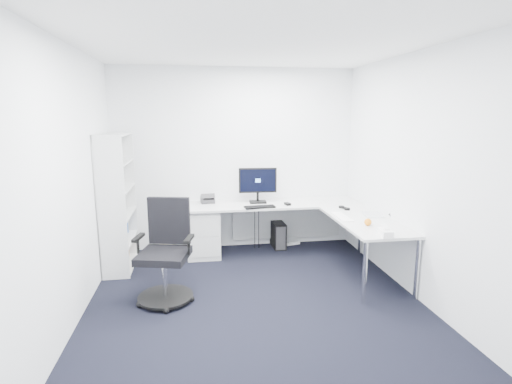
{
  "coord_description": "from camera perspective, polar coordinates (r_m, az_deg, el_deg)",
  "views": [
    {
      "loc": [
        -0.62,
        -3.87,
        2.03
      ],
      "look_at": [
        0.15,
        1.05,
        1.05
      ],
      "focal_mm": 28.0,
      "sensor_mm": 36.0,
      "label": 1
    }
  ],
  "objects": [
    {
      "name": "ground",
      "position": [
        4.41,
        0.19,
        -16.25
      ],
      "size": [
        4.2,
        4.2,
        0.0
      ],
      "primitive_type": "plane",
      "color": "black"
    },
    {
      "name": "ceiling",
      "position": [
        3.97,
        0.21,
        20.84
      ],
      "size": [
        4.2,
        4.2,
        0.0
      ],
      "primitive_type": "plane",
      "color": "white"
    },
    {
      "name": "wall_back",
      "position": [
        6.04,
        -2.96,
        4.66
      ],
      "size": [
        3.6,
        0.02,
        2.7
      ],
      "primitive_type": "cube",
      "color": "white",
      "rests_on": "ground"
    },
    {
      "name": "wall_front",
      "position": [
        1.99,
        9.89,
        -9.0
      ],
      "size": [
        3.6,
        0.02,
        2.7
      ],
      "primitive_type": "cube",
      "color": "white",
      "rests_on": "ground"
    },
    {
      "name": "wall_left",
      "position": [
        4.1,
        -25.48,
        0.5
      ],
      "size": [
        0.02,
        4.2,
        2.7
      ],
      "primitive_type": "cube",
      "color": "white",
      "rests_on": "ground"
    },
    {
      "name": "wall_right",
      "position": [
        4.61,
        22.88,
        1.78
      ],
      "size": [
        0.02,
        4.2,
        2.7
      ],
      "primitive_type": "cube",
      "color": "white",
      "rests_on": "ground"
    },
    {
      "name": "l_desk",
      "position": [
        5.65,
        3.48,
        -5.99
      ],
      "size": [
        2.53,
        1.42,
        0.74
      ],
      "primitive_type": null,
      "color": "silver",
      "rests_on": "ground"
    },
    {
      "name": "drawer_pedestal",
      "position": [
        5.85,
        -7.5,
        -5.61
      ],
      "size": [
        0.46,
        0.57,
        0.71
      ],
      "primitive_type": "cube",
      "color": "silver",
      "rests_on": "ground"
    },
    {
      "name": "bookshelf",
      "position": [
        5.53,
        -19.17,
        -1.35
      ],
      "size": [
        0.35,
        0.89,
        1.79
      ],
      "primitive_type": null,
      "color": "silver",
      "rests_on": "ground"
    },
    {
      "name": "task_chair",
      "position": [
        4.46,
        -13.07,
        -8.45
      ],
      "size": [
        0.75,
        0.75,
        1.12
      ],
      "primitive_type": null,
      "rotation": [
        0.0,
        0.0,
        -0.23
      ],
      "color": "black",
      "rests_on": "ground"
    },
    {
      "name": "black_pc_tower",
      "position": [
        6.2,
        3.17,
        -6.1
      ],
      "size": [
        0.19,
        0.41,
        0.39
      ],
      "primitive_type": "cube",
      "rotation": [
        0.0,
        0.0,
        0.04
      ],
      "color": "black",
      "rests_on": "ground"
    },
    {
      "name": "beige_pc_tower",
      "position": [
        6.1,
        -12.38,
        -6.67
      ],
      "size": [
        0.22,
        0.42,
        0.38
      ],
      "primitive_type": "cube",
      "rotation": [
        0.0,
        0.0,
        -0.11
      ],
      "color": "beige",
      "rests_on": "ground"
    },
    {
      "name": "power_strip",
      "position": [
        6.35,
        4.97,
        -7.39
      ],
      "size": [
        0.31,
        0.13,
        0.04
      ],
      "primitive_type": "cube",
      "rotation": [
        0.0,
        0.0,
        0.26
      ],
      "color": "white",
      "rests_on": "ground"
    },
    {
      "name": "monitor",
      "position": [
        5.84,
        0.26,
        1.02
      ],
      "size": [
        0.56,
        0.21,
        0.53
      ],
      "primitive_type": null,
      "rotation": [
        0.0,
        0.0,
        -0.06
      ],
      "color": "black",
      "rests_on": "l_desk"
    },
    {
      "name": "black_keyboard",
      "position": [
        5.57,
        0.54,
        -2.15
      ],
      "size": [
        0.44,
        0.19,
        0.02
      ],
      "primitive_type": "cube",
      "rotation": [
        0.0,
        0.0,
        0.09
      ],
      "color": "black",
      "rests_on": "l_desk"
    },
    {
      "name": "mouse",
      "position": [
        5.75,
        4.53,
        -1.69
      ],
      "size": [
        0.09,
        0.12,
        0.03
      ],
      "primitive_type": "cube",
      "rotation": [
        0.0,
        0.0,
        0.25
      ],
      "color": "black",
      "rests_on": "l_desk"
    },
    {
      "name": "desk_phone",
      "position": [
        5.91,
        -6.94,
        -0.87
      ],
      "size": [
        0.21,
        0.21,
        0.14
      ],
      "primitive_type": null,
      "rotation": [
        0.0,
        0.0,
        0.08
      ],
      "color": "#2D2D2F",
      "rests_on": "l_desk"
    },
    {
      "name": "laptop",
      "position": [
        5.36,
        16.37,
        -1.96
      ],
      "size": [
        0.38,
        0.38,
        0.24
      ],
      "primitive_type": null,
      "rotation": [
        0.0,
        0.0,
        -0.15
      ],
      "color": "silver",
      "rests_on": "l_desk"
    },
    {
      "name": "white_keyboard",
      "position": [
        5.17,
        12.16,
        -3.48
      ],
      "size": [
        0.14,
        0.47,
        0.02
      ],
      "primitive_type": "cube",
      "rotation": [
        0.0,
        0.0,
        0.01
      ],
      "color": "white",
      "rests_on": "l_desk"
    },
    {
      "name": "headphones",
      "position": [
        5.63,
        12.51,
        -2.13
      ],
      "size": [
        0.16,
        0.21,
        0.05
      ],
      "primitive_type": null,
      "rotation": [
        0.0,
        0.0,
        0.26
      ],
      "color": "black",
      "rests_on": "l_desk"
    },
    {
      "name": "orange_fruit",
      "position": [
        4.86,
        15.7,
        -4.16
      ],
      "size": [
        0.09,
        0.09,
        0.09
      ],
      "primitive_type": "sphere",
      "color": "orange",
      "rests_on": "l_desk"
    },
    {
      "name": "tissue_box",
      "position": [
        4.51,
        17.96,
        -5.56
      ],
      "size": [
        0.13,
        0.22,
        0.07
      ],
      "primitive_type": "cube",
      "rotation": [
        0.0,
        0.0,
        -0.11
      ],
      "color": "white",
      "rests_on": "l_desk"
    }
  ]
}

